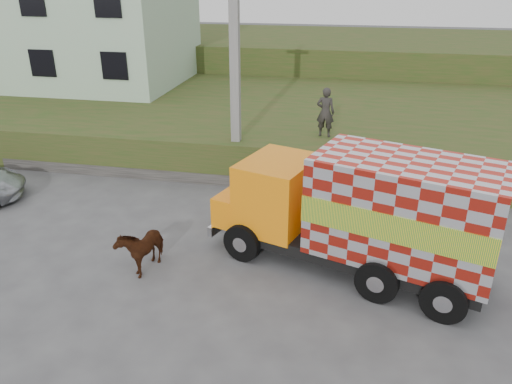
% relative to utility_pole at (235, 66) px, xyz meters
% --- Properties ---
extents(ground, '(120.00, 120.00, 0.00)m').
position_rel_utility_pole_xyz_m(ground, '(1.00, -4.60, -4.08)').
color(ground, '#474749').
rests_on(ground, ground).
extents(embankment, '(40.00, 12.00, 1.50)m').
position_rel_utility_pole_xyz_m(embankment, '(1.00, 5.40, -3.33)').
color(embankment, '#294A18').
rests_on(embankment, ground).
extents(embankment_far, '(40.00, 12.00, 3.00)m').
position_rel_utility_pole_xyz_m(embankment_far, '(1.00, 17.40, -2.58)').
color(embankment_far, '#294A18').
rests_on(embankment_far, ground).
extents(retaining_strip, '(16.00, 0.50, 0.40)m').
position_rel_utility_pole_xyz_m(retaining_strip, '(-1.00, -0.40, -3.88)').
color(retaining_strip, '#595651').
rests_on(retaining_strip, ground).
extents(building, '(10.00, 8.00, 6.00)m').
position_rel_utility_pole_xyz_m(building, '(-10.00, 8.40, 0.42)').
color(building, '#A9C3A6').
rests_on(building, embankment).
extents(utility_pole, '(1.20, 0.30, 8.00)m').
position_rel_utility_pole_xyz_m(utility_pole, '(0.00, 0.00, 0.00)').
color(utility_pole, gray).
rests_on(utility_pole, ground).
extents(cargo_truck, '(7.33, 4.29, 3.12)m').
position_rel_utility_pole_xyz_m(cargo_truck, '(4.40, -5.10, -2.47)').
color(cargo_truck, black).
rests_on(cargo_truck, ground).
extents(cow, '(0.91, 1.55, 1.23)m').
position_rel_utility_pole_xyz_m(cow, '(-1.03, -6.10, -3.46)').
color(cow, black).
rests_on(cow, ground).
extents(pedestrian, '(0.69, 0.50, 1.76)m').
position_rel_utility_pole_xyz_m(pedestrian, '(2.99, 1.10, -1.69)').
color(pedestrian, '#282523').
rests_on(pedestrian, embankment).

